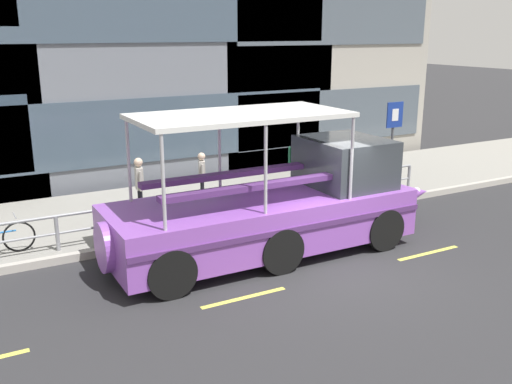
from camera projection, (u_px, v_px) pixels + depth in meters
The scene contains 10 objects.
ground_plane at pixel (335, 268), 12.47m from camera, with size 120.00×120.00×0.00m, color #2B2B2D.
sidewalk at pixel (223, 200), 17.17m from camera, with size 32.00×4.80×0.18m, color gray.
curb_edge at pixel (264, 223), 15.07m from camera, with size 32.00×0.18×0.18m, color #B2ADA3.
lane_centreline at pixel (345, 273), 12.16m from camera, with size 25.80×0.12×0.01m.
curb_guardrail at pixel (225, 201), 14.73m from camera, with size 12.60×0.09×0.84m.
parking_sign at pixel (393, 131), 17.35m from camera, with size 0.60×0.12×2.72m.
duck_tour_boat at pixel (282, 206), 13.20m from camera, with size 8.73×2.54×3.28m.
pedestrian_near_bow at pixel (297, 159), 17.16m from camera, with size 0.46×0.33×1.78m.
pedestrian_mid_left at pixel (202, 174), 15.98m from camera, with size 0.25×0.43×1.54m.
pedestrian_mid_right at pixel (139, 183), 14.82m from camera, with size 0.23×0.47×1.65m.
Camera 1 is at (-7.04, -9.32, 4.95)m, focal length 40.39 mm.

